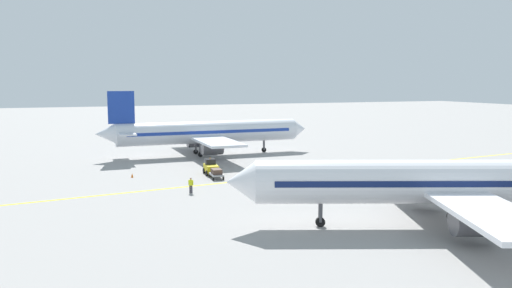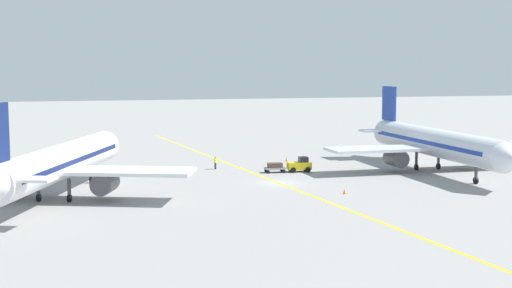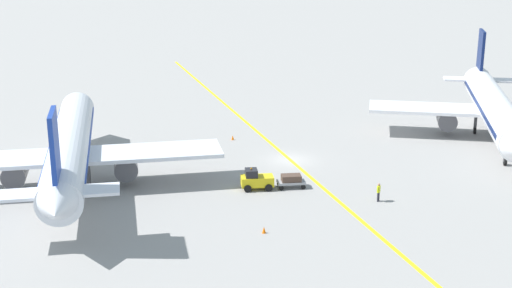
# 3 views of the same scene
# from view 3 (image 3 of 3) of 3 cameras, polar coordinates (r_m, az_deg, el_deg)

# --- Properties ---
(ground_plane) EXTENTS (400.00, 400.00, 0.00)m
(ground_plane) POSITION_cam_3_polar(r_m,az_deg,el_deg) (74.64, 2.77, -1.29)
(ground_plane) COLOR gray
(apron_yellow_centreline) EXTENTS (14.57, 119.21, 0.01)m
(apron_yellow_centreline) POSITION_cam_3_polar(r_m,az_deg,el_deg) (74.64, 2.77, -1.29)
(apron_yellow_centreline) COLOR yellow
(apron_yellow_centreline) RESTS_ON ground
(airplane_at_gate) EXTENTS (28.02, 35.41, 10.60)m
(airplane_at_gate) POSITION_cam_3_polar(r_m,az_deg,el_deg) (68.26, -14.65, -0.33)
(airplane_at_gate) COLOR silver
(airplane_at_gate) RESTS_ON ground
(airplane_adjacent_stand) EXTENTS (28.06, 34.32, 10.60)m
(airplane_adjacent_stand) POSITION_cam_3_polar(r_m,az_deg,el_deg) (85.82, 18.47, 2.84)
(airplane_adjacent_stand) COLOR white
(airplane_adjacent_stand) RESTS_ON ground
(baggage_tug_white) EXTENTS (3.09, 1.92, 2.11)m
(baggage_tug_white) POSITION_cam_3_polar(r_m,az_deg,el_deg) (66.11, 0.01, -2.89)
(baggage_tug_white) COLOR gold
(baggage_tug_white) RESTS_ON ground
(baggage_cart_trailing) EXTENTS (2.69, 1.57, 1.24)m
(baggage_cart_trailing) POSITION_cam_3_polar(r_m,az_deg,el_deg) (66.62, 2.83, -2.88)
(baggage_cart_trailing) COLOR gray
(baggage_cart_trailing) RESTS_ON ground
(ground_crew_worker) EXTENTS (0.40, 0.47, 1.68)m
(ground_crew_worker) POSITION_cam_3_polar(r_m,az_deg,el_deg) (64.12, 9.78, -3.77)
(ground_crew_worker) COLOR #23232D
(ground_crew_worker) RESTS_ON ground
(traffic_cone_near_nose) EXTENTS (0.32, 0.32, 0.55)m
(traffic_cone_near_nose) POSITION_cam_3_polar(r_m,az_deg,el_deg) (81.62, -1.88, 0.52)
(traffic_cone_near_nose) COLOR orange
(traffic_cone_near_nose) RESTS_ON ground
(traffic_cone_mid_apron) EXTENTS (0.32, 0.32, 0.55)m
(traffic_cone_mid_apron) POSITION_cam_3_polar(r_m,az_deg,el_deg) (57.05, 0.64, -6.88)
(traffic_cone_mid_apron) COLOR orange
(traffic_cone_mid_apron) RESTS_ON ground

